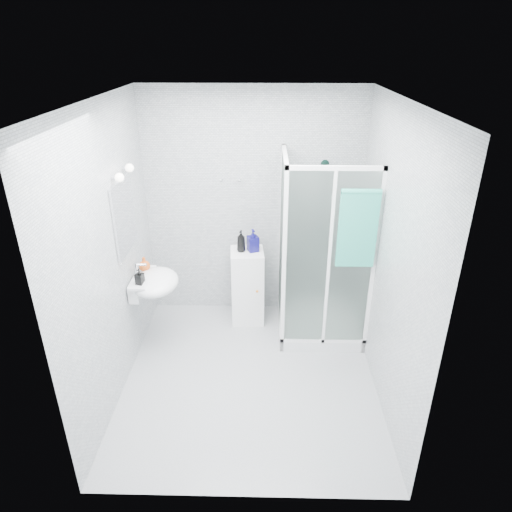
{
  "coord_description": "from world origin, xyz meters",
  "views": [
    {
      "loc": [
        0.14,
        -3.52,
        3.02
      ],
      "look_at": [
        0.05,
        0.35,
        1.15
      ],
      "focal_mm": 32.0,
      "sensor_mm": 36.0,
      "label": 1
    }
  ],
  "objects_px": {
    "wall_basin": "(153,282)",
    "shampoo_bottle_a": "(241,241)",
    "soap_dispenser_orange": "(144,264)",
    "shower_enclosure": "(314,298)",
    "hand_towel": "(358,227)",
    "shampoo_bottle_b": "(253,240)",
    "soap_dispenser_black": "(139,277)",
    "storage_cabinet": "(247,286)"
  },
  "relations": [
    {
      "from": "hand_towel",
      "to": "shampoo_bottle_b",
      "type": "relative_size",
      "value": 3.01
    },
    {
      "from": "wall_basin",
      "to": "storage_cabinet",
      "type": "distance_m",
      "value": 1.14
    },
    {
      "from": "hand_towel",
      "to": "shampoo_bottle_b",
      "type": "bearing_deg",
      "value": 145.44
    },
    {
      "from": "wall_basin",
      "to": "shower_enclosure",
      "type": "bearing_deg",
      "value": 10.81
    },
    {
      "from": "shampoo_bottle_b",
      "to": "soap_dispenser_black",
      "type": "bearing_deg",
      "value": -145.33
    },
    {
      "from": "shampoo_bottle_a",
      "to": "shower_enclosure",
      "type": "bearing_deg",
      "value": -18.05
    },
    {
      "from": "storage_cabinet",
      "to": "soap_dispenser_black",
      "type": "distance_m",
      "value": 1.33
    },
    {
      "from": "soap_dispenser_black",
      "to": "shampoo_bottle_a",
      "type": "bearing_deg",
      "value": 37.64
    },
    {
      "from": "shampoo_bottle_b",
      "to": "soap_dispenser_black",
      "type": "distance_m",
      "value": 1.3
    },
    {
      "from": "shower_enclosure",
      "to": "soap_dispenser_black",
      "type": "height_order",
      "value": "shower_enclosure"
    },
    {
      "from": "shampoo_bottle_a",
      "to": "shampoo_bottle_b",
      "type": "xyz_separation_m",
      "value": [
        0.13,
        0.01,
        0.0
      ]
    },
    {
      "from": "shower_enclosure",
      "to": "shampoo_bottle_b",
      "type": "height_order",
      "value": "shower_enclosure"
    },
    {
      "from": "soap_dispenser_orange",
      "to": "hand_towel",
      "type": "bearing_deg",
      "value": -5.94
    },
    {
      "from": "storage_cabinet",
      "to": "shampoo_bottle_b",
      "type": "bearing_deg",
      "value": 12.56
    },
    {
      "from": "shower_enclosure",
      "to": "soap_dispenser_orange",
      "type": "relative_size",
      "value": 13.43
    },
    {
      "from": "shower_enclosure",
      "to": "shampoo_bottle_a",
      "type": "distance_m",
      "value": 1.01
    },
    {
      "from": "shower_enclosure",
      "to": "soap_dispenser_black",
      "type": "xyz_separation_m",
      "value": [
        -1.74,
        -0.46,
        0.49
      ]
    },
    {
      "from": "shower_enclosure",
      "to": "hand_towel",
      "type": "height_order",
      "value": "shower_enclosure"
    },
    {
      "from": "wall_basin",
      "to": "shampoo_bottle_b",
      "type": "relative_size",
      "value": 2.22
    },
    {
      "from": "hand_towel",
      "to": "shampoo_bottle_a",
      "type": "relative_size",
      "value": 3.1
    },
    {
      "from": "hand_towel",
      "to": "shampoo_bottle_a",
      "type": "distance_m",
      "value": 1.37
    },
    {
      "from": "shower_enclosure",
      "to": "wall_basin",
      "type": "relative_size",
      "value": 3.57
    },
    {
      "from": "storage_cabinet",
      "to": "soap_dispenser_black",
      "type": "height_order",
      "value": "soap_dispenser_black"
    },
    {
      "from": "wall_basin",
      "to": "shampoo_bottle_a",
      "type": "distance_m",
      "value": 1.05
    },
    {
      "from": "wall_basin",
      "to": "soap_dispenser_orange",
      "type": "height_order",
      "value": "soap_dispenser_orange"
    },
    {
      "from": "storage_cabinet",
      "to": "shampoo_bottle_a",
      "type": "relative_size",
      "value": 3.6
    },
    {
      "from": "wall_basin",
      "to": "hand_towel",
      "type": "xyz_separation_m",
      "value": [
        1.97,
        -0.09,
        0.65
      ]
    },
    {
      "from": "shampoo_bottle_b",
      "to": "shampoo_bottle_a",
      "type": "bearing_deg",
      "value": -173.53
    },
    {
      "from": "shampoo_bottle_a",
      "to": "shampoo_bottle_b",
      "type": "bearing_deg",
      "value": 6.47
    },
    {
      "from": "shower_enclosure",
      "to": "wall_basin",
      "type": "xyz_separation_m",
      "value": [
        -1.66,
        -0.32,
        0.35
      ]
    },
    {
      "from": "shower_enclosure",
      "to": "wall_basin",
      "type": "distance_m",
      "value": 1.72
    },
    {
      "from": "storage_cabinet",
      "to": "soap_dispenser_black",
      "type": "xyz_separation_m",
      "value": [
        -1.0,
        -0.72,
        0.5
      ]
    },
    {
      "from": "shampoo_bottle_b",
      "to": "hand_towel",
      "type": "bearing_deg",
      "value": -34.56
    },
    {
      "from": "wall_basin",
      "to": "soap_dispenser_black",
      "type": "relative_size",
      "value": 3.5
    },
    {
      "from": "storage_cabinet",
      "to": "shower_enclosure",
      "type": "bearing_deg",
      "value": -23.55
    },
    {
      "from": "storage_cabinet",
      "to": "soap_dispenser_orange",
      "type": "bearing_deg",
      "value": -161.18
    },
    {
      "from": "shower_enclosure",
      "to": "hand_towel",
      "type": "xyz_separation_m",
      "value": [
        0.31,
        -0.4,
        1.0
      ]
    },
    {
      "from": "hand_towel",
      "to": "shampoo_bottle_b",
      "type": "distance_m",
      "value": 1.27
    },
    {
      "from": "shampoo_bottle_a",
      "to": "soap_dispenser_orange",
      "type": "distance_m",
      "value": 1.06
    },
    {
      "from": "soap_dispenser_black",
      "to": "wall_basin",
      "type": "bearing_deg",
      "value": 61.13
    },
    {
      "from": "wall_basin",
      "to": "shampoo_bottle_a",
      "type": "relative_size",
      "value": 2.29
    },
    {
      "from": "hand_towel",
      "to": "storage_cabinet",
      "type": "bearing_deg",
      "value": 147.93
    }
  ]
}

